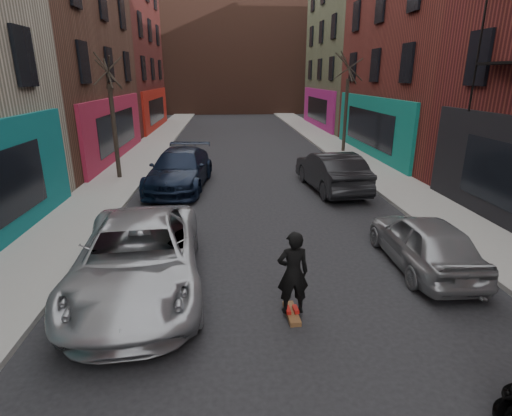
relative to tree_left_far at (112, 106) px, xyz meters
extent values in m
cube|color=gray|center=(-0.05, 12.00, -3.31)|extent=(2.50, 84.00, 0.13)
cube|color=gray|center=(12.45, 12.00, -3.31)|extent=(2.50, 84.00, 0.13)
cube|color=#47281E|center=(6.20, 38.00, 3.62)|extent=(40.00, 10.00, 14.00)
imported|color=#9B9EA4|center=(3.00, -10.36, -2.57)|extent=(3.17, 6.01, 1.61)
imported|color=black|center=(3.00, -1.62, -2.56)|extent=(2.82, 5.81, 1.63)
imported|color=gray|center=(9.89, -9.76, -2.69)|extent=(1.68, 4.08, 1.38)
imported|color=black|center=(9.40, -2.47, -2.56)|extent=(2.22, 5.12, 1.64)
cube|color=brown|center=(6.25, -11.69, -3.33)|extent=(0.26, 0.81, 0.10)
imported|color=black|center=(6.25, -11.69, -2.41)|extent=(0.65, 0.45, 1.73)
camera|label=1|loc=(4.99, -18.62, 1.25)|focal=28.00mm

